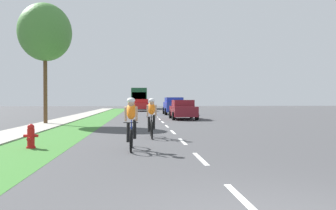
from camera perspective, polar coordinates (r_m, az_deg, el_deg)
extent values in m
plane|color=#424244|center=(23.64, -1.15, -2.80)|extent=(120.00, 120.00, 0.00)
cube|color=#38722D|center=(23.84, -13.12, -2.78)|extent=(2.42, 70.00, 0.01)
cube|color=#9E998E|center=(24.25, -18.25, -2.74)|extent=(1.96, 70.00, 0.10)
cube|color=white|center=(5.26, 12.90, -15.77)|extent=(0.12, 1.80, 0.01)
cube|color=white|center=(8.57, 5.63, -9.24)|extent=(0.12, 1.80, 0.01)
cube|color=white|center=(11.99, 2.55, -6.34)|extent=(0.12, 1.80, 0.01)
cube|color=white|center=(15.45, 0.86, -4.73)|extent=(0.12, 1.80, 0.01)
cube|color=white|center=(18.92, -0.21, -3.70)|extent=(0.12, 1.80, 0.01)
cube|color=white|center=(22.40, -0.94, -2.99)|extent=(0.12, 1.80, 0.01)
cube|color=white|center=(25.89, -1.48, -2.48)|extent=(0.12, 1.80, 0.01)
cube|color=white|center=(29.38, -1.89, -2.08)|extent=(0.12, 1.80, 0.01)
cube|color=white|center=(32.87, -2.21, -1.77)|extent=(0.12, 1.80, 0.01)
cube|color=white|center=(36.36, -2.47, -1.52)|extent=(0.12, 1.80, 0.01)
cube|color=white|center=(39.85, -2.68, -1.31)|extent=(0.12, 1.80, 0.01)
cube|color=white|center=(43.35, -2.86, -1.14)|extent=(0.12, 1.80, 0.01)
cube|color=white|center=(46.85, -3.02, -0.99)|extent=(0.12, 1.80, 0.01)
cube|color=white|center=(50.34, -3.15, -0.86)|extent=(0.12, 1.80, 0.01)
cube|color=white|center=(53.84, -3.26, -0.75)|extent=(0.12, 1.80, 0.01)
cylinder|color=red|center=(11.19, -22.73, -6.79)|extent=(0.28, 0.28, 0.06)
cylinder|color=red|center=(11.15, -22.74, -5.24)|extent=(0.22, 0.22, 0.55)
sphere|color=red|center=(11.12, -22.75, -3.58)|extent=(0.21, 0.21, 0.21)
cylinder|color=red|center=(11.20, -23.52, -4.94)|extent=(0.12, 0.09, 0.09)
cylinder|color=red|center=(11.10, -21.95, -4.98)|extent=(0.12, 0.09, 0.09)
cylinder|color=red|center=(11.00, -23.01, -5.47)|extent=(0.11, 0.14, 0.11)
torus|color=black|center=(10.54, -6.32, -5.51)|extent=(0.06, 0.68, 0.68)
torus|color=black|center=(9.50, -6.48, -6.20)|extent=(0.06, 0.68, 0.68)
cylinder|color=#23389E|center=(9.90, -6.41, -4.87)|extent=(0.04, 0.59, 0.43)
cylinder|color=#23389E|center=(10.17, -6.37, -4.15)|extent=(0.04, 0.04, 0.55)
cylinder|color=#23389E|center=(9.92, -6.41, -2.94)|extent=(0.03, 0.55, 0.03)
cylinder|color=black|center=(9.47, -6.48, -3.06)|extent=(0.42, 0.02, 0.02)
ellipsoid|color=orange|center=(9.98, -6.40, -1.03)|extent=(0.30, 0.54, 0.63)
sphere|color=tan|center=(9.69, -6.45, 0.34)|extent=(0.20, 0.20, 0.20)
ellipsoid|color=white|center=(9.69, -6.45, 0.81)|extent=(0.24, 0.28, 0.16)
cylinder|color=tan|center=(9.71, -7.39, -1.55)|extent=(0.07, 0.26, 0.45)
cylinder|color=tan|center=(9.70, -5.50, -1.55)|extent=(0.07, 0.26, 0.45)
cylinder|color=black|center=(10.10, -6.95, -4.75)|extent=(0.10, 0.30, 0.60)
cylinder|color=black|center=(10.04, -5.82, -4.22)|extent=(0.10, 0.25, 0.61)
torus|color=black|center=(13.70, -2.97, -4.03)|extent=(0.06, 0.68, 0.68)
torus|color=black|center=(12.67, -2.81, -4.43)|extent=(0.06, 0.68, 0.68)
cylinder|color=black|center=(13.07, -2.88, -3.48)|extent=(0.04, 0.59, 0.43)
cylinder|color=black|center=(13.34, -2.92, -2.96)|extent=(0.04, 0.04, 0.55)
cylinder|color=black|center=(13.10, -2.89, -2.02)|extent=(0.03, 0.55, 0.03)
cylinder|color=black|center=(12.65, -2.82, -2.08)|extent=(0.42, 0.02, 0.02)
ellipsoid|color=orange|center=(13.16, -2.90, -0.57)|extent=(0.30, 0.54, 0.63)
sphere|color=tan|center=(12.87, -2.86, 0.47)|extent=(0.20, 0.20, 0.20)
ellipsoid|color=white|center=(12.87, -2.86, 0.82)|extent=(0.24, 0.28, 0.16)
cylinder|color=tan|center=(12.87, -3.57, -0.96)|extent=(0.07, 0.26, 0.45)
cylinder|color=tan|center=(12.89, -2.14, -0.95)|extent=(0.07, 0.26, 0.45)
cylinder|color=black|center=(13.27, -3.34, -3.41)|extent=(0.10, 0.30, 0.60)
cylinder|color=black|center=(13.22, -2.47, -2.99)|extent=(0.10, 0.25, 0.61)
cube|color=maroon|center=(25.97, 2.62, -1.06)|extent=(1.76, 4.30, 0.76)
cube|color=maroon|center=(26.10, 2.57, 0.31)|extent=(1.55, 2.24, 0.52)
cube|color=#1E2833|center=(25.14, 2.86, 0.24)|extent=(1.44, 0.08, 0.44)
cylinder|color=black|center=(24.55, 0.99, -1.92)|extent=(0.22, 0.64, 0.64)
cylinder|color=black|center=(24.80, 5.04, -1.89)|extent=(0.22, 0.64, 0.64)
cylinder|color=black|center=(27.20, 0.41, -1.65)|extent=(0.22, 0.64, 0.64)
cylinder|color=black|center=(27.42, 4.07, -1.63)|extent=(0.22, 0.64, 0.64)
cube|color=#23389E|center=(34.38, 1.02, -0.31)|extent=(1.90, 4.70, 1.00)
cube|color=#23389E|center=(34.57, 0.99, 0.89)|extent=(1.71, 2.91, 0.52)
cube|color=#1E2833|center=(33.32, 1.21, 0.69)|extent=(1.56, 0.08, 0.44)
cylinder|color=black|center=(32.90, -0.37, -1.14)|extent=(0.25, 0.72, 0.72)
cylinder|color=black|center=(33.11, 2.91, -1.13)|extent=(0.25, 0.72, 0.72)
cylinder|color=black|center=(35.71, -0.73, -0.99)|extent=(0.25, 0.72, 0.72)
cylinder|color=black|center=(35.90, 2.30, -0.98)|extent=(0.25, 0.72, 0.72)
cube|color=red|center=(45.35, -4.67, -0.14)|extent=(1.96, 5.10, 0.76)
cube|color=red|center=(44.58, -4.66, 0.61)|extent=(1.80, 1.78, 0.64)
cube|color=#1E2833|center=(43.87, -4.66, 0.58)|extent=(1.67, 0.08, 0.52)
cube|color=red|center=(46.37, -5.79, 0.25)|extent=(0.08, 2.81, 0.40)
cube|color=red|center=(46.38, -3.56, 0.25)|extent=(0.08, 2.81, 0.40)
cube|color=red|center=(47.86, -4.68, 0.27)|extent=(1.80, 0.08, 0.40)
cylinder|color=black|center=(43.84, -5.94, -0.63)|extent=(0.26, 0.76, 0.76)
cylinder|color=black|center=(43.85, -3.38, -0.62)|extent=(0.26, 0.76, 0.76)
cylinder|color=black|center=(46.90, -5.87, -0.53)|extent=(0.26, 0.76, 0.76)
cylinder|color=black|center=(46.90, -3.48, -0.53)|extent=(0.26, 0.76, 0.76)
cube|color=#194C2D|center=(58.15, -5.05, 1.27)|extent=(2.50, 11.60, 3.10)
cube|color=#1E2833|center=(58.16, -5.05, 1.66)|extent=(2.52, 10.67, 0.64)
cube|color=#1E2833|center=(52.38, -5.06, 1.58)|extent=(2.25, 0.06, 1.20)
cylinder|color=black|center=(54.41, -6.37, -0.23)|extent=(0.28, 0.96, 0.96)
cylinder|color=black|center=(54.40, -3.74, -0.23)|extent=(0.28, 0.96, 0.96)
cylinder|color=black|center=(61.36, -6.20, -0.11)|extent=(0.28, 0.96, 0.96)
cylinder|color=black|center=(61.36, -3.87, -0.11)|extent=(0.28, 0.96, 0.96)
cylinder|color=brown|center=(22.08, -20.56, 2.69)|extent=(0.24, 0.24, 4.47)
ellipsoid|color=#478438|center=(22.48, -20.60, 11.77)|extent=(3.29, 3.29, 3.62)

